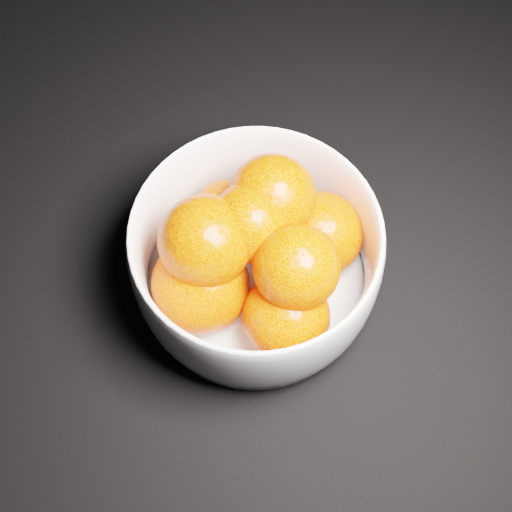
% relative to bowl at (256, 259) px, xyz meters
% --- Properties ---
extents(bowl, '(0.22, 0.22, 0.11)m').
position_rel_bowl_xyz_m(bowl, '(0.00, 0.00, 0.00)').
color(bowl, white).
rests_on(bowl, ground).
extents(orange_pile, '(0.16, 0.17, 0.13)m').
position_rel_bowl_xyz_m(orange_pile, '(-0.00, -0.00, 0.02)').
color(orange_pile, '#FF4509').
rests_on(orange_pile, bowl).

